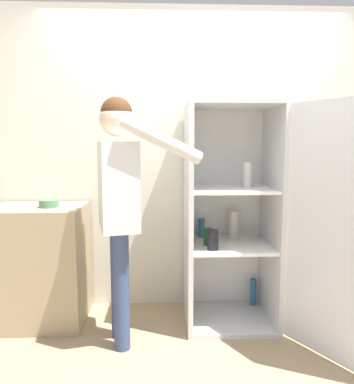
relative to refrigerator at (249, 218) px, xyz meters
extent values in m
plane|color=tan|center=(-0.40, -0.52, -0.86)|extent=(12.00, 12.00, 0.00)
cube|color=silver|center=(-0.40, 0.46, 0.42)|extent=(7.00, 0.06, 2.55)
cube|color=silver|center=(-0.13, 0.09, -0.84)|extent=(0.70, 0.64, 0.04)
cube|color=silver|center=(-0.13, 0.09, 0.85)|extent=(0.70, 0.64, 0.04)
cube|color=white|center=(-0.13, 0.39, 0.00)|extent=(0.70, 0.03, 1.65)
cube|color=silver|center=(-0.46, 0.09, 0.00)|extent=(0.04, 0.64, 1.65)
cube|color=silver|center=(0.20, 0.09, 0.00)|extent=(0.03, 0.64, 1.65)
cube|color=white|center=(-0.13, 0.09, -0.24)|extent=(0.63, 0.57, 0.02)
cube|color=white|center=(-0.13, 0.09, 0.21)|extent=(0.63, 0.57, 0.02)
cube|color=silver|center=(0.42, -0.52, 0.00)|extent=(0.39, 0.62, 1.65)
cylinder|color=black|center=(-0.29, -0.08, -0.15)|extent=(0.08, 0.08, 0.15)
cylinder|color=beige|center=(-0.07, 0.25, -0.11)|extent=(0.09, 0.09, 0.23)
cylinder|color=#1E5123|center=(-0.31, 0.05, -0.16)|extent=(0.07, 0.07, 0.13)
cylinder|color=teal|center=(0.12, 0.28, -0.71)|extent=(0.05, 0.05, 0.23)
cylinder|color=beige|center=(0.00, 0.06, 0.32)|extent=(0.06, 0.06, 0.20)
cylinder|color=teal|center=(-0.33, 0.31, -0.15)|extent=(0.05, 0.05, 0.16)
cylinder|color=#384770|center=(-0.98, -0.15, -0.44)|extent=(0.11, 0.11, 0.84)
cylinder|color=#384770|center=(-0.94, -0.32, -0.44)|extent=(0.11, 0.11, 0.84)
cube|color=silver|center=(-0.96, -0.23, 0.28)|extent=(0.33, 0.48, 0.59)
sphere|color=beige|center=(-0.96, -0.23, 0.72)|extent=(0.23, 0.23, 0.23)
sphere|color=#4C2D19|center=(-0.96, -0.23, 0.76)|extent=(0.21, 0.21, 0.21)
cylinder|color=silver|center=(-1.02, 0.00, 0.25)|extent=(0.09, 0.09, 0.56)
cylinder|color=silver|center=(-0.66, -0.41, 0.58)|extent=(0.55, 0.21, 0.31)
cube|color=tan|center=(-1.63, 0.13, -0.39)|extent=(0.70, 0.56, 0.93)
cylinder|color=#517F5B|center=(-1.53, 0.10, 0.10)|extent=(0.15, 0.15, 0.06)
camera|label=1|loc=(-0.66, -2.78, 0.55)|focal=35.00mm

